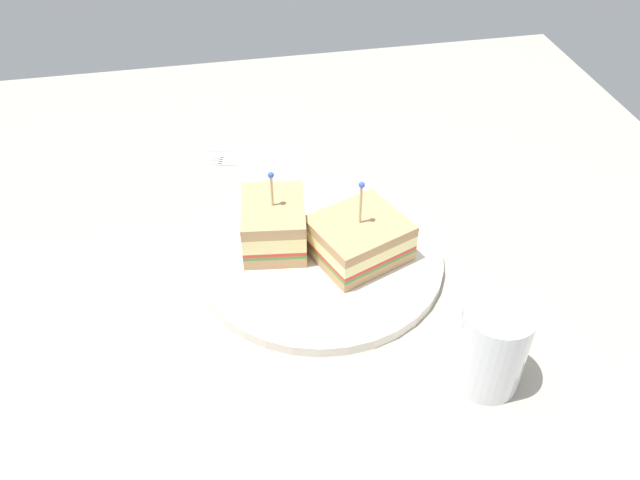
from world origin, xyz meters
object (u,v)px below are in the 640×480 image
at_px(sandwich_half_front, 359,238).
at_px(sandwich_half_back, 274,224).
at_px(drink_glass, 491,351).
at_px(napkin, 273,156).
at_px(knife, 250,148).
at_px(plate, 320,257).
at_px(fork, 243,161).

xyz_separation_m(sandwich_half_front, sandwich_half_back, (-0.04, -0.09, 0.00)).
xyz_separation_m(sandwich_half_back, drink_glass, (0.22, 0.17, -0.00)).
xyz_separation_m(drink_glass, napkin, (-0.43, -0.15, -0.04)).
height_order(drink_glass, knife, drink_glass).
bearing_deg(napkin, sandwich_half_back, -7.10).
height_order(plate, knife, plate).
relative_size(drink_glass, knife, 0.71).
height_order(sandwich_half_front, knife, sandwich_half_front).
relative_size(plate, sandwich_half_back, 2.80).
bearing_deg(knife, napkin, 52.10).
bearing_deg(fork, plate, 16.56).
relative_size(sandwich_half_front, fork, 0.97).
bearing_deg(sandwich_half_front, sandwich_half_back, -112.35).
xyz_separation_m(sandwich_half_back, fork, (-0.20, -0.02, -0.04)).
height_order(sandwich_half_back, drink_glass, sandwich_half_back).
distance_m(sandwich_half_front, sandwich_half_back, 0.10).
bearing_deg(drink_glass, fork, -155.55).
xyz_separation_m(plate, sandwich_half_back, (-0.03, -0.05, 0.04)).
distance_m(sandwich_half_back, knife, 0.23).
height_order(sandwich_half_back, napkin, sandwich_half_back).
bearing_deg(knife, sandwich_half_back, 1.39).
height_order(napkin, knife, knife).
xyz_separation_m(sandwich_half_back, knife, (-0.23, -0.01, -0.04)).
bearing_deg(knife, sandwich_half_front, 20.20).
relative_size(plate, fork, 2.24).
xyz_separation_m(drink_glass, knife, (-0.45, -0.18, -0.04)).
distance_m(sandwich_half_back, napkin, 0.21).
bearing_deg(drink_glass, napkin, -160.86).
bearing_deg(napkin, plate, 5.87).
bearing_deg(napkin, sandwich_half_front, 15.46).
relative_size(sandwich_half_back, knife, 0.76).
height_order(sandwich_half_front, napkin, sandwich_half_front).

